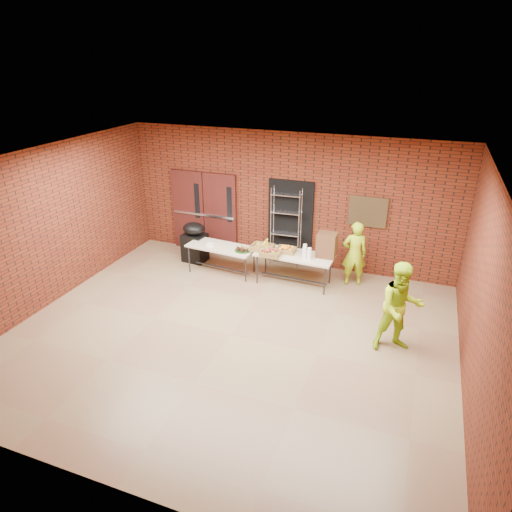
# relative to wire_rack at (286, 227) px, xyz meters

# --- Properties ---
(room) EXTENTS (8.08, 7.08, 3.28)m
(room) POSITION_rel_wire_rack_xyz_m (-0.03, -3.32, 0.63)
(room) COLOR #866648
(room) RESTS_ON ground
(double_doors) EXTENTS (1.78, 0.12, 2.10)m
(double_doors) POSITION_rel_wire_rack_xyz_m (-2.23, 0.12, 0.08)
(double_doors) COLOR #431313
(double_doors) RESTS_ON room
(dark_doorway) EXTENTS (1.10, 0.06, 2.10)m
(dark_doorway) POSITION_rel_wire_rack_xyz_m (0.07, 0.14, 0.08)
(dark_doorway) COLOR black
(dark_doorway) RESTS_ON room
(bronze_plaque) EXTENTS (0.85, 0.04, 0.70)m
(bronze_plaque) POSITION_rel_wire_rack_xyz_m (1.87, 0.13, 0.58)
(bronze_plaque) COLOR #402E19
(bronze_plaque) RESTS_ON room
(wire_rack) EXTENTS (0.73, 0.29, 1.95)m
(wire_rack) POSITION_rel_wire_rack_xyz_m (0.00, 0.00, 0.00)
(wire_rack) COLOR #B0B0B7
(wire_rack) RESTS_ON room
(table_left) EXTENTS (1.68, 0.82, 0.67)m
(table_left) POSITION_rel_wire_rack_xyz_m (-1.28, -0.95, -0.36)
(table_left) COLOR #C7B398
(table_left) RESTS_ON room
(table_right) EXTENTS (1.76, 0.78, 0.72)m
(table_right) POSITION_rel_wire_rack_xyz_m (0.48, -0.91, -0.32)
(table_right) COLOR #C7B398
(table_right) RESTS_ON room
(basket_bananas) EXTENTS (0.49, 0.38, 0.15)m
(basket_bananas) POSITION_rel_wire_rack_xyz_m (-0.27, -0.92, -0.19)
(basket_bananas) COLOR olive
(basket_bananas) RESTS_ON table_right
(basket_oranges) EXTENTS (0.42, 0.32, 0.13)m
(basket_oranges) POSITION_rel_wire_rack_xyz_m (0.27, -0.84, -0.20)
(basket_oranges) COLOR olive
(basket_oranges) RESTS_ON table_right
(basket_apples) EXTENTS (0.44, 0.34, 0.14)m
(basket_apples) POSITION_rel_wire_rack_xyz_m (0.00, -1.13, -0.20)
(basket_apples) COLOR olive
(basket_apples) RESTS_ON table_right
(muffin_tray) EXTENTS (0.37, 0.37, 0.09)m
(muffin_tray) POSITION_rel_wire_rack_xyz_m (-0.71, -1.01, -0.27)
(muffin_tray) COLOR #134412
(muffin_tray) RESTS_ON table_left
(napkin_box) EXTENTS (0.17, 0.12, 0.06)m
(napkin_box) POSITION_rel_wire_rack_xyz_m (-1.53, -1.01, -0.28)
(napkin_box) COLOR white
(napkin_box) RESTS_ON table_left
(coffee_dispenser) EXTENTS (0.41, 0.37, 0.54)m
(coffee_dispenser) POSITION_rel_wire_rack_xyz_m (1.16, -0.75, 0.01)
(coffee_dispenser) COLOR brown
(coffee_dispenser) RESTS_ON table_right
(cup_stack_front) EXTENTS (0.09, 0.09, 0.27)m
(cup_stack_front) POSITION_rel_wire_rack_xyz_m (0.74, -1.03, -0.13)
(cup_stack_front) COLOR white
(cup_stack_front) RESTS_ON table_right
(cup_stack_mid) EXTENTS (0.09, 0.09, 0.27)m
(cup_stack_mid) POSITION_rel_wire_rack_xyz_m (0.85, -1.04, -0.13)
(cup_stack_mid) COLOR white
(cup_stack_mid) RESTS_ON table_right
(cup_stack_back) EXTENTS (0.08, 0.08, 0.25)m
(cup_stack_back) POSITION_rel_wire_rack_xyz_m (0.71, -0.85, -0.13)
(cup_stack_back) COLOR white
(cup_stack_back) RESTS_ON table_right
(covered_grill) EXTENTS (0.59, 0.51, 1.01)m
(covered_grill) POSITION_rel_wire_rack_xyz_m (-2.18, -0.59, -0.47)
(covered_grill) COLOR black
(covered_grill) RESTS_ON room
(volunteer_woman) EXTENTS (0.63, 0.52, 1.50)m
(volunteer_woman) POSITION_rel_wire_rack_xyz_m (1.74, -0.47, -0.23)
(volunteer_woman) COLOR #A9D818
(volunteer_woman) RESTS_ON room
(volunteer_man) EXTENTS (0.99, 0.90, 1.66)m
(volunteer_man) POSITION_rel_wire_rack_xyz_m (2.88, -2.66, -0.15)
(volunteer_man) COLOR #A9D818
(volunteer_man) RESTS_ON room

